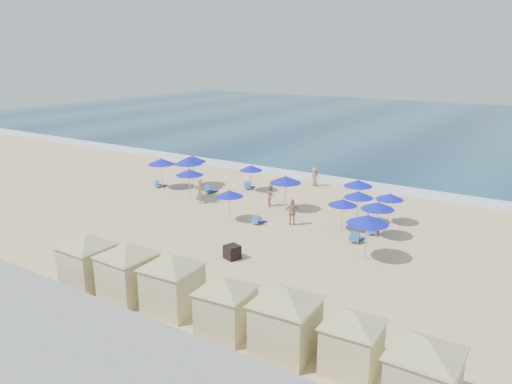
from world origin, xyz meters
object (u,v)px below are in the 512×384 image
cabana_6 (425,366)px  umbrella_9 (358,183)px  cabana_2 (172,276)px  cabana_3 (226,299)px  umbrella_5 (285,179)px  beachgoer_0 (199,191)px  umbrella_0 (188,161)px  umbrella_11 (368,219)px  umbrella_8 (343,202)px  beachgoer_1 (271,195)px  cabana_0 (87,254)px  umbrella_3 (189,172)px  umbrella_7 (359,195)px  beachgoer_3 (315,177)px  umbrella_2 (192,159)px  umbrella_1 (161,161)px  umbrella_10 (378,206)px  umbrella_4 (251,168)px  umbrella_6 (229,193)px  cabana_5 (353,334)px  trash_bin (232,252)px  cabana_4 (286,313)px  cabana_1 (127,264)px  beachgoer_2 (292,212)px  umbrella_12 (390,197)px

cabana_6 → umbrella_9: 20.66m
cabana_2 → cabana_3: bearing=-4.0°
umbrella_5 → beachgoer_0: 6.71m
umbrella_0 → umbrella_11: umbrella_0 is taller
umbrella_8 → beachgoer_1: 6.88m
cabana_0 → cabana_6: (15.98, 0.03, -0.03)m
cabana_2 → umbrella_3: (-10.73, 13.60, 0.50)m
umbrella_0 → umbrella_7: size_ratio=1.19×
cabana_3 → umbrella_5: size_ratio=1.58×
beachgoer_0 → beachgoer_3: size_ratio=1.18×
umbrella_2 → umbrella_9: umbrella_2 is taller
umbrella_1 → umbrella_10: bearing=-3.9°
umbrella_4 → umbrella_0: bearing=-154.4°
cabana_2 → umbrella_6: (-5.17, 11.19, 0.26)m
umbrella_2 → umbrella_8: bearing=-11.7°
cabana_5 → umbrella_8: 14.79m
umbrella_4 → beachgoer_3: 5.76m
trash_bin → cabana_4: size_ratio=0.16×
cabana_2 → cabana_5: cabana_2 is taller
umbrella_5 → cabana_0: bearing=-96.9°
umbrella_9 → umbrella_0: bearing=-172.2°
beachgoer_1 → umbrella_1: bearing=60.0°
cabana_5 → umbrella_5: bearing=127.4°
cabana_2 → umbrella_2: 21.29m
umbrella_3 → umbrella_7: 13.09m
cabana_6 → cabana_0: bearing=-179.9°
cabana_4 → umbrella_7: bearing=102.7°
umbrella_7 → umbrella_11: umbrella_11 is taller
cabana_1 → umbrella_8: (4.44, 13.85, 0.20)m
umbrella_5 → umbrella_6: bearing=-116.4°
cabana_0 → beachgoer_2: bearing=73.5°
cabana_3 → umbrella_8: bearing=94.7°
cabana_0 → cabana_2: 5.10m
cabana_1 → umbrella_8: cabana_1 is taller
cabana_4 → cabana_6: cabana_4 is taller
cabana_4 → umbrella_5: bearing=120.3°
umbrella_6 → umbrella_7: bearing=29.7°
umbrella_2 → umbrella_11: 19.30m
umbrella_5 → beachgoer_1: 2.08m
cabana_4 → umbrella_10: (-1.49, 13.61, 0.37)m
umbrella_10 → umbrella_9: bearing=125.3°
cabana_0 → umbrella_9: cabana_0 is taller
umbrella_5 → umbrella_9: size_ratio=1.10×
umbrella_3 → umbrella_4: bearing=60.2°
cabana_3 → umbrella_8: size_ratio=1.95×
cabana_6 → cabana_2: bearing=177.8°
cabana_2 → cabana_4: 5.73m
umbrella_12 → umbrella_0: bearing=-178.1°
cabana_0 → beachgoer_2: cabana_0 is taller
umbrella_4 → umbrella_8: bearing=-24.3°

